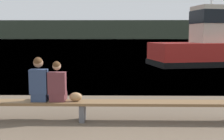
% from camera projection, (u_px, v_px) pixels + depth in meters
% --- Properties ---
extents(water_surface, '(240.00, 240.00, 0.00)m').
position_uv_depth(water_surface, '(116.00, 39.00, 128.21)').
color(water_surface, '#5684A3').
rests_on(water_surface, ground).
extents(far_shoreline, '(600.00, 12.00, 8.93)m').
position_uv_depth(far_shoreline, '(116.00, 30.00, 138.89)').
color(far_shoreline, '#384233').
rests_on(far_shoreline, ground).
extents(bench_main, '(7.78, 0.45, 0.46)m').
position_uv_depth(bench_main, '(82.00, 105.00, 6.44)').
color(bench_main, brown).
rests_on(bench_main, ground).
extents(person_left, '(0.39, 0.43, 1.02)m').
position_uv_depth(person_left, '(39.00, 82.00, 6.40)').
color(person_left, navy).
rests_on(person_left, bench_main).
extents(person_right, '(0.39, 0.43, 0.93)m').
position_uv_depth(person_right, '(57.00, 85.00, 6.40)').
color(person_right, '#56282D').
rests_on(person_right, bench_main).
extents(shopping_bag, '(0.29, 0.16, 0.21)m').
position_uv_depth(shopping_bag, '(76.00, 97.00, 6.42)').
color(shopping_bag, '#9E754C').
rests_on(shopping_bag, bench_main).
extents(tugboat_red, '(8.01, 4.86, 5.98)m').
position_uv_depth(tugboat_red, '(210.00, 47.00, 18.45)').
color(tugboat_red, red).
rests_on(tugboat_red, water_surface).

